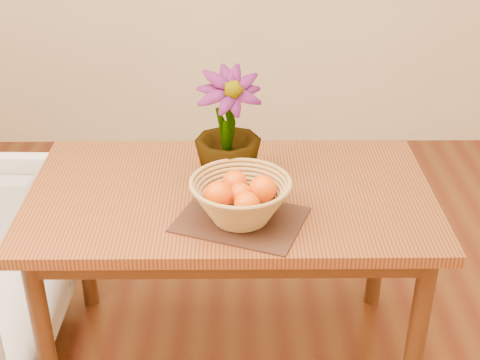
{
  "coord_description": "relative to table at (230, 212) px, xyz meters",
  "views": [
    {
      "loc": [
        0.02,
        -1.7,
        1.91
      ],
      "look_at": [
        0.03,
        0.18,
        0.86
      ],
      "focal_mm": 50.0,
      "sensor_mm": 36.0,
      "label": 1
    }
  ],
  "objects": [
    {
      "name": "placemat",
      "position": [
        0.03,
        -0.19,
        0.09
      ],
      "size": [
        0.47,
        0.41,
        0.01
      ],
      "primitive_type": "cube",
      "rotation": [
        0.0,
        0.0,
        -0.37
      ],
      "color": "#3D2016",
      "rests_on": "table"
    },
    {
      "name": "orange_pile",
      "position": [
        0.03,
        -0.19,
        0.19
      ],
      "size": [
        0.23,
        0.22,
        0.09
      ],
      "rotation": [
        0.0,
        0.0,
        -0.35
      ],
      "color": "#FD4804",
      "rests_on": "wicker_basket"
    },
    {
      "name": "table",
      "position": [
        0.0,
        0.0,
        0.0
      ],
      "size": [
        1.4,
        0.8,
        0.75
      ],
      "color": "brown",
      "rests_on": "floor"
    },
    {
      "name": "potted_plant",
      "position": [
        -0.01,
        0.07,
        0.29
      ],
      "size": [
        0.27,
        0.27,
        0.41
      ],
      "primitive_type": "imported",
      "rotation": [
        0.0,
        0.0,
        0.17
      ],
      "color": "#164F17",
      "rests_on": "table"
    },
    {
      "name": "wicker_basket",
      "position": [
        0.03,
        -0.19,
        0.16
      ],
      "size": [
        0.32,
        0.32,
        0.13
      ],
      "color": "#AC8047",
      "rests_on": "placemat"
    }
  ]
}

